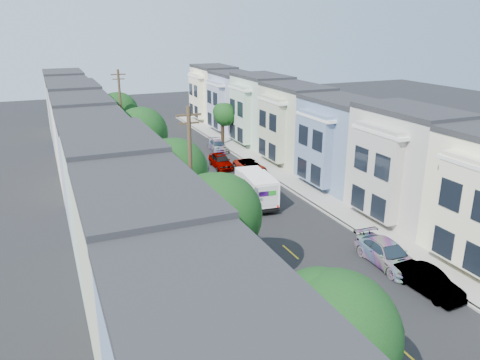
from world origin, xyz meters
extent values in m
plane|color=black|center=(0.00, 0.00, 0.00)|extent=(160.00, 160.00, 0.00)
cube|color=black|center=(0.00, 15.00, 0.01)|extent=(12.00, 70.00, 0.02)
cube|color=gray|center=(-6.05, 15.00, 0.07)|extent=(0.30, 70.00, 0.15)
cube|color=gray|center=(6.05, 15.00, 0.07)|extent=(0.30, 70.00, 0.15)
cube|color=gray|center=(-7.35, 15.00, 0.07)|extent=(2.60, 70.00, 0.15)
cube|color=gray|center=(7.35, 15.00, 0.07)|extent=(2.60, 70.00, 0.15)
cube|color=gold|center=(0.00, 15.00, 0.00)|extent=(0.12, 70.00, 0.01)
cube|color=#6A7FA2|center=(-11.15, 15.00, 0.00)|extent=(5.00, 70.00, 8.50)
cube|color=#6A7FA2|center=(11.15, 15.00, 0.00)|extent=(5.00, 70.00, 8.50)
sphere|color=#1A4D17|center=(-6.30, -14.03, 4.81)|extent=(4.51, 4.51, 4.51)
cylinder|color=black|center=(-6.60, -2.95, 1.66)|extent=(0.44, 0.44, 3.31)
sphere|color=#1A4D17|center=(-6.30, -2.95, 4.95)|extent=(4.68, 4.68, 4.68)
cylinder|color=black|center=(-6.60, 6.02, 1.63)|extent=(0.44, 0.44, 3.25)
sphere|color=#1A4D17|center=(-6.30, 6.02, 4.90)|extent=(4.70, 4.70, 4.70)
cylinder|color=black|center=(-6.60, 17.22, 1.85)|extent=(0.44, 0.44, 3.70)
sphere|color=#1A4D17|center=(-6.30, 17.22, 5.35)|extent=(4.70, 4.70, 4.70)
cylinder|color=black|center=(-6.60, 30.65, 1.68)|extent=(0.44, 0.44, 3.35)
sphere|color=#1A4D17|center=(-6.30, 30.65, 5.00)|extent=(4.70, 4.70, 4.70)
cylinder|color=black|center=(6.60, 30.00, 1.42)|extent=(0.44, 0.44, 2.84)
sphere|color=#1A4D17|center=(6.90, 30.00, 3.87)|extent=(2.94, 2.94, 2.94)
cylinder|color=#42301E|center=(-6.30, 2.00, 5.00)|extent=(0.26, 0.26, 10.00)
cube|color=#42301E|center=(-6.30, 2.00, 9.60)|extent=(1.60, 0.12, 0.12)
cylinder|color=#42301E|center=(-6.30, 28.00, 5.00)|extent=(0.26, 0.26, 10.00)
cube|color=#42301E|center=(-6.30, 28.00, 9.60)|extent=(1.60, 0.12, 0.12)
cube|color=white|center=(1.67, 8.32, 1.68)|extent=(2.16, 3.88, 2.12)
cube|color=white|center=(1.67, 11.16, 1.60)|extent=(2.16, 1.80, 1.95)
cube|color=black|center=(1.67, 9.13, 0.51)|extent=(1.99, 5.57, 0.22)
cube|color=#2D0A51|center=(1.36, 6.38, 1.94)|extent=(0.81, 0.04, 0.40)
cube|color=#198C1E|center=(2.08, 6.38, 1.94)|extent=(0.63, 0.04, 0.40)
cylinder|color=black|center=(0.70, 7.26, 0.41)|extent=(0.25, 0.81, 0.81)
cylinder|color=black|center=(2.65, 7.26, 0.41)|extent=(0.25, 0.81, 0.81)
cylinder|color=black|center=(0.70, 10.89, 0.41)|extent=(0.25, 0.81, 0.81)
cylinder|color=black|center=(2.65, 10.89, 0.41)|extent=(0.25, 0.81, 0.81)
imported|color=black|center=(2.67, 20.41, 0.76)|extent=(2.08, 4.78, 1.52)
imported|color=black|center=(-4.90, -8.11, 0.76)|extent=(2.15, 4.79, 1.51)
imported|color=gray|center=(-4.90, 0.57, 0.61)|extent=(2.18, 4.45, 1.22)
imported|color=black|center=(-4.90, 13.04, 0.65)|extent=(1.57, 4.01, 1.30)
imported|color=#56595D|center=(4.90, -7.54, 0.70)|extent=(1.73, 4.29, 1.40)
imported|color=silver|center=(4.90, -3.96, 0.76)|extent=(2.33, 5.15, 1.52)
imported|color=black|center=(4.90, 17.56, 0.65)|extent=(2.34, 4.79, 1.31)
imported|color=#101F3D|center=(4.90, 27.26, 0.62)|extent=(2.14, 4.31, 1.25)
camera|label=1|loc=(-14.46, -25.10, 14.86)|focal=35.00mm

